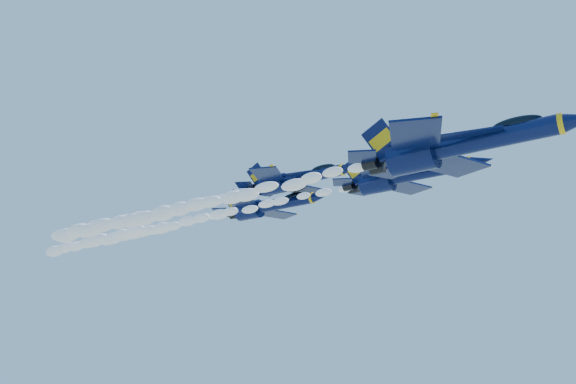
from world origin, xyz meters
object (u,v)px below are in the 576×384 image
Objects in this scene: jet_lead at (456,146)px; jet_third at (295,179)px; jet_fourth at (269,206)px; jet_second at (405,175)px.

jet_lead is 32.68m from jet_third.
jet_second is at bearing -23.60° from jet_fourth.
jet_lead is 41.50m from jet_fourth.
jet_third is at bearing 159.20° from jet_second.
jet_lead is 12.25m from jet_second.
jet_third is 9.30m from jet_fourth.
jet_lead is 1.06× the size of jet_fourth.
jet_lead is at bearing -46.15° from jet_second.
jet_second is (-8.43, 8.78, 1.40)m from jet_lead.
jet_third reaches higher than jet_second.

